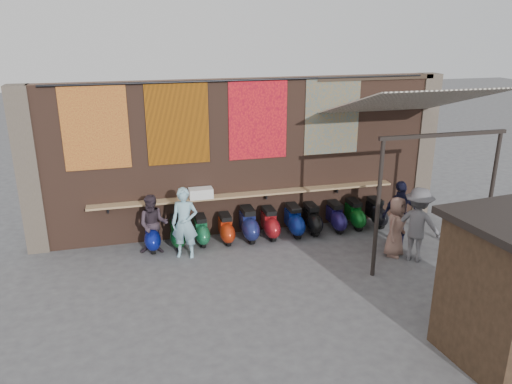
{
  "coord_description": "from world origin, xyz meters",
  "views": [
    {
      "loc": [
        -2.91,
        -9.48,
        5.28
      ],
      "look_at": [
        -0.09,
        1.2,
        1.54
      ],
      "focal_mm": 35.0,
      "sensor_mm": 36.0,
      "label": 1
    }
  ],
  "objects_px": {
    "scooter_stool_1": "(177,232)",
    "scooter_stool_4": "(249,224)",
    "scooter_stool_3": "(226,229)",
    "shopper_navy": "(399,214)",
    "scooter_stool_8": "(336,217)",
    "scooter_stool_2": "(201,230)",
    "scooter_stool_7": "(312,219)",
    "scooter_stool_9": "(354,214)",
    "shopper_grey": "(417,225)",
    "scooter_stool_6": "(294,221)",
    "scooter_stool_0": "(152,235)",
    "shopper_tan": "(396,227)",
    "diner_right": "(153,224)",
    "scooter_stool_10": "(376,212)",
    "shelf_box": "(201,193)",
    "diner_left": "(185,223)",
    "scooter_stool_5": "(270,223)"
  },
  "relations": [
    {
      "from": "scooter_stool_8",
      "to": "scooter_stool_9",
      "type": "relative_size",
      "value": 1.01
    },
    {
      "from": "shelf_box",
      "to": "scooter_stool_6",
      "type": "bearing_deg",
      "value": -8.26
    },
    {
      "from": "scooter_stool_2",
      "to": "scooter_stool_10",
      "type": "relative_size",
      "value": 0.95
    },
    {
      "from": "scooter_stool_7",
      "to": "shopper_grey",
      "type": "relative_size",
      "value": 0.46
    },
    {
      "from": "scooter_stool_3",
      "to": "scooter_stool_8",
      "type": "xyz_separation_m",
      "value": [
        2.99,
        0.01,
        0.02
      ]
    },
    {
      "from": "scooter_stool_2",
      "to": "diner_left",
      "type": "xyz_separation_m",
      "value": [
        -0.47,
        -0.62,
        0.49
      ]
    },
    {
      "from": "scooter_stool_6",
      "to": "shopper_tan",
      "type": "xyz_separation_m",
      "value": [
        1.93,
        -1.76,
        0.33
      ]
    },
    {
      "from": "scooter_stool_3",
      "to": "shopper_grey",
      "type": "height_order",
      "value": "shopper_grey"
    },
    {
      "from": "scooter_stool_5",
      "to": "scooter_stool_9",
      "type": "distance_m",
      "value": 2.41
    },
    {
      "from": "scooter_stool_9",
      "to": "shopper_grey",
      "type": "distance_m",
      "value": 2.28
    },
    {
      "from": "diner_left",
      "to": "shopper_grey",
      "type": "xyz_separation_m",
      "value": [
        5.18,
        -1.54,
        0.03
      ]
    },
    {
      "from": "scooter_stool_3",
      "to": "shopper_navy",
      "type": "bearing_deg",
      "value": -16.91
    },
    {
      "from": "shelf_box",
      "to": "scooter_stool_9",
      "type": "xyz_separation_m",
      "value": [
        4.12,
        -0.28,
        -0.87
      ]
    },
    {
      "from": "diner_left",
      "to": "shopper_tan",
      "type": "bearing_deg",
      "value": 4.29
    },
    {
      "from": "scooter_stool_2",
      "to": "scooter_stool_3",
      "type": "xyz_separation_m",
      "value": [
        0.62,
        -0.06,
        0.0
      ]
    },
    {
      "from": "scooter_stool_6",
      "to": "scooter_stool_9",
      "type": "xyz_separation_m",
      "value": [
        1.76,
        0.06,
        -0.02
      ]
    },
    {
      "from": "scooter_stool_4",
      "to": "scooter_stool_7",
      "type": "distance_m",
      "value": 1.73
    },
    {
      "from": "scooter_stool_2",
      "to": "shopper_tan",
      "type": "height_order",
      "value": "shopper_tan"
    },
    {
      "from": "scooter_stool_8",
      "to": "diner_right",
      "type": "relative_size",
      "value": 0.55
    },
    {
      "from": "scooter_stool_4",
      "to": "scooter_stool_6",
      "type": "height_order",
      "value": "scooter_stool_4"
    },
    {
      "from": "scooter_stool_7",
      "to": "shopper_navy",
      "type": "height_order",
      "value": "shopper_navy"
    },
    {
      "from": "shelf_box",
      "to": "scooter_stool_5",
      "type": "distance_m",
      "value": 1.94
    },
    {
      "from": "scooter_stool_2",
      "to": "scooter_stool_8",
      "type": "distance_m",
      "value": 3.61
    },
    {
      "from": "scooter_stool_2",
      "to": "scooter_stool_3",
      "type": "distance_m",
      "value": 0.62
    },
    {
      "from": "scooter_stool_1",
      "to": "shopper_tan",
      "type": "relative_size",
      "value": 0.54
    },
    {
      "from": "scooter_stool_0",
      "to": "scooter_stool_1",
      "type": "height_order",
      "value": "scooter_stool_0"
    },
    {
      "from": "scooter_stool_9",
      "to": "scooter_stool_10",
      "type": "distance_m",
      "value": 0.62
    },
    {
      "from": "scooter_stool_5",
      "to": "shelf_box",
      "type": "bearing_deg",
      "value": 168.68
    },
    {
      "from": "scooter_stool_0",
      "to": "scooter_stool_1",
      "type": "relative_size",
      "value": 1.01
    },
    {
      "from": "scooter_stool_0",
      "to": "scooter_stool_4",
      "type": "bearing_deg",
      "value": -0.78
    },
    {
      "from": "scooter_stool_2",
      "to": "shopper_tan",
      "type": "relative_size",
      "value": 0.52
    },
    {
      "from": "scooter_stool_3",
      "to": "scooter_stool_1",
      "type": "bearing_deg",
      "value": 178.11
    },
    {
      "from": "scooter_stool_1",
      "to": "diner_right",
      "type": "distance_m",
      "value": 0.7
    },
    {
      "from": "scooter_stool_3",
      "to": "scooter_stool_9",
      "type": "xyz_separation_m",
      "value": [
        3.57,
        0.06,
        0.02
      ]
    },
    {
      "from": "scooter_stool_6",
      "to": "scooter_stool_2",
      "type": "bearing_deg",
      "value": 178.51
    },
    {
      "from": "scooter_stool_3",
      "to": "scooter_stool_8",
      "type": "height_order",
      "value": "scooter_stool_8"
    },
    {
      "from": "scooter_stool_0",
      "to": "scooter_stool_2",
      "type": "xyz_separation_m",
      "value": [
        1.22,
        0.03,
        -0.02
      ]
    },
    {
      "from": "scooter_stool_9",
      "to": "shopper_tan",
      "type": "bearing_deg",
      "value": -84.49
    },
    {
      "from": "scooter_stool_4",
      "to": "shopper_grey",
      "type": "height_order",
      "value": "shopper_grey"
    },
    {
      "from": "scooter_stool_3",
      "to": "scooter_stool_10",
      "type": "relative_size",
      "value": 0.95
    },
    {
      "from": "scooter_stool_3",
      "to": "scooter_stool_10",
      "type": "xyz_separation_m",
      "value": [
        4.19,
        0.03,
        0.02
      ]
    },
    {
      "from": "scooter_stool_1",
      "to": "scooter_stool_4",
      "type": "xyz_separation_m",
      "value": [
        1.81,
        -0.04,
        0.04
      ]
    },
    {
      "from": "shelf_box",
      "to": "diner_left",
      "type": "xyz_separation_m",
      "value": [
        -0.54,
        -0.9,
        -0.4
      ]
    },
    {
      "from": "scooter_stool_2",
      "to": "scooter_stool_10",
      "type": "distance_m",
      "value": 4.81
    },
    {
      "from": "shelf_box",
      "to": "diner_right",
      "type": "distance_m",
      "value": 1.43
    },
    {
      "from": "scooter_stool_0",
      "to": "scooter_stool_8",
      "type": "relative_size",
      "value": 1.0
    },
    {
      "from": "diner_left",
      "to": "diner_right",
      "type": "xyz_separation_m",
      "value": [
        -0.7,
        0.39,
        -0.12
      ]
    },
    {
      "from": "scooter_stool_1",
      "to": "scooter_stool_10",
      "type": "relative_size",
      "value": 1.0
    },
    {
      "from": "scooter_stool_2",
      "to": "scooter_stool_7",
      "type": "xyz_separation_m",
      "value": [
        2.93,
        -0.05,
        0.02
      ]
    },
    {
      "from": "scooter_stool_5",
      "to": "diner_right",
      "type": "xyz_separation_m",
      "value": [
        -2.95,
        -0.16,
        0.35
      ]
    }
  ]
}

